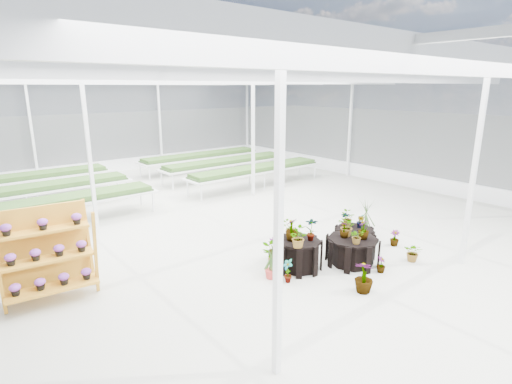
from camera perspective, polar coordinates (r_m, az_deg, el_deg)
ground_plane at (r=10.87m, az=0.51°, el=-7.42°), size 24.00×24.00×0.00m
greenhouse_shell at (r=10.23m, az=0.54°, el=4.33°), size 18.00×24.00×4.50m
steel_frame at (r=10.23m, az=0.54°, el=4.33°), size 18.00×24.00×4.50m
nursery_benches at (r=16.67m, az=-15.51°, el=1.46°), size 16.00×7.00×0.84m
plinth_tall at (r=9.38m, az=6.12°, el=-8.88°), size 1.06×1.06×0.71m
plinth_mid at (r=9.88m, az=13.58°, el=-8.16°), size 1.53×1.53×0.65m
plinth_low at (r=11.05m, az=13.84°, el=-6.20°), size 1.29×1.29×0.46m
shelf_rack at (r=8.86m, az=-27.61°, el=-8.08°), size 1.84×1.13×1.84m
nursery_plants at (r=9.86m, az=10.06°, el=-6.73°), size 4.54×2.90×1.26m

